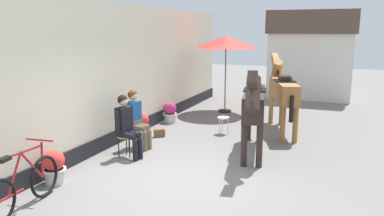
{
  "coord_description": "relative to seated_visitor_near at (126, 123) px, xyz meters",
  "views": [
    {
      "loc": [
        2.67,
        -6.55,
        2.77
      ],
      "look_at": [
        -0.4,
        1.2,
        1.05
      ],
      "focal_mm": 35.8,
      "sensor_mm": 36.0,
      "label": 1
    }
  ],
  "objects": [
    {
      "name": "flower_planter_nearest",
      "position": [
        -0.47,
        -1.76,
        -0.44
      ],
      "size": [
        0.43,
        0.43,
        0.64
      ],
      "color": "beige",
      "rests_on": "ground_plane"
    },
    {
      "name": "saddled_horse_near",
      "position": [
        2.52,
        1.26,
        0.38
      ],
      "size": [
        0.84,
        2.97,
        2.06
      ],
      "color": "#2D231E",
      "rests_on": "ground_plane"
    },
    {
      "name": "seated_visitor_near",
      "position": [
        0.0,
        0.0,
        0.0
      ],
      "size": [
        0.61,
        0.48,
        1.39
      ],
      "color": "gold",
      "rests_on": "ground_plane"
    },
    {
      "name": "ground_plane",
      "position": [
        1.62,
        2.59,
        -0.78
      ],
      "size": [
        40.0,
        40.0,
        0.0
      ],
      "primitive_type": "plane",
      "color": "slate"
    },
    {
      "name": "flower_planter_farthest",
      "position": [
        -0.48,
        3.27,
        -0.44
      ],
      "size": [
        0.43,
        0.43,
        0.64
      ],
      "color": "beige",
      "rests_on": "ground_plane"
    },
    {
      "name": "cafe_parasol",
      "position": [
        0.62,
        5.35,
        1.59
      ],
      "size": [
        2.1,
        2.1,
        2.58
      ],
      "color": "black",
      "rests_on": "ground_plane"
    },
    {
      "name": "pub_facade_wall",
      "position": [
        -0.93,
        1.09,
        0.76
      ],
      "size": [
        0.34,
        14.0,
        3.4
      ],
      "color": "beige",
      "rests_on": "ground_plane"
    },
    {
      "name": "distant_cottage",
      "position": [
        3.02,
        9.63,
        1.02
      ],
      "size": [
        3.4,
        2.6,
        3.5
      ],
      "color": "silver",
      "rests_on": "ground_plane"
    },
    {
      "name": "seated_visitor_far",
      "position": [
        -0.14,
        0.67,
        0.0
      ],
      "size": [
        0.61,
        0.49,
        1.39
      ],
      "color": "#194C99",
      "rests_on": "ground_plane"
    },
    {
      "name": "flower_planter_inner_far",
      "position": [
        -0.52,
        1.59,
        -0.44
      ],
      "size": [
        0.43,
        0.43,
        0.64
      ],
      "color": "beige",
      "rests_on": "ground_plane"
    },
    {
      "name": "saddled_horse_far",
      "position": [
        2.8,
        3.51,
        0.38
      ],
      "size": [
        1.22,
        2.88,
        2.06
      ],
      "color": "#9E6B38",
      "rests_on": "ground_plane"
    },
    {
      "name": "satchel_bag",
      "position": [
        -0.07,
        1.72,
        -0.68
      ],
      "size": [
        0.29,
        0.27,
        0.2
      ],
      "primitive_type": "cube",
      "rotation": [
        0.0,
        0.0,
        0.68
      ],
      "color": "brown",
      "rests_on": "ground_plane"
    },
    {
      "name": "leaning_bicycle",
      "position": [
        -0.16,
        -2.79,
        -0.38
      ],
      "size": [
        0.5,
        1.75,
        1.02
      ],
      "color": "black",
      "rests_on": "ground_plane"
    },
    {
      "name": "spare_stool_white",
      "position": [
        1.4,
        2.64,
        -0.38
      ],
      "size": [
        0.32,
        0.32,
        0.46
      ],
      "color": "white",
      "rests_on": "ground_plane"
    }
  ]
}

